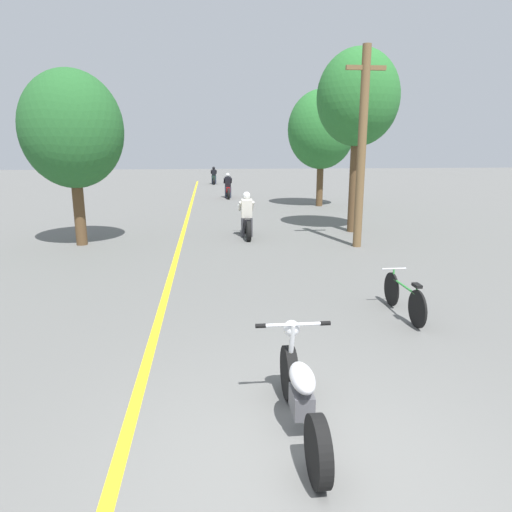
# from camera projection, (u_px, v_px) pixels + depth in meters

# --- Properties ---
(ground_plane) EXTENTS (120.00, 120.00, 0.00)m
(ground_plane) POSITION_uv_depth(u_px,v_px,m) (308.00, 473.00, 4.06)
(ground_plane) COLOR #60605E
(lane_stripe_center) EXTENTS (0.14, 48.00, 0.01)m
(lane_stripe_center) POSITION_uv_depth(u_px,v_px,m) (184.00, 230.00, 16.05)
(lane_stripe_center) COLOR yellow
(lane_stripe_center) RESTS_ON ground
(utility_pole) EXTENTS (1.10, 0.24, 5.50)m
(utility_pole) POSITION_uv_depth(u_px,v_px,m) (362.00, 147.00, 12.69)
(utility_pole) COLOR brown
(utility_pole) RESTS_ON ground
(roadside_tree_right_near) EXTENTS (2.68, 2.41, 5.94)m
(roadside_tree_right_near) POSITION_uv_depth(u_px,v_px,m) (358.00, 99.00, 14.72)
(roadside_tree_right_near) COLOR #513A23
(roadside_tree_right_near) RESTS_ON ground
(roadside_tree_right_far) EXTENTS (3.23, 2.91, 5.52)m
(roadside_tree_right_far) POSITION_uv_depth(u_px,v_px,m) (321.00, 130.00, 21.79)
(roadside_tree_right_far) COLOR #513A23
(roadside_tree_right_far) RESTS_ON ground
(roadside_tree_left) EXTENTS (2.85, 2.57, 4.96)m
(roadside_tree_left) POSITION_uv_depth(u_px,v_px,m) (72.00, 130.00, 12.82)
(roadside_tree_left) COLOR #513A23
(roadside_tree_left) RESTS_ON ground
(motorcycle_foreground) EXTENTS (0.82, 2.01, 0.99)m
(motorcycle_foreground) POSITION_uv_depth(u_px,v_px,m) (301.00, 395.00, 4.56)
(motorcycle_foreground) COLOR black
(motorcycle_foreground) RESTS_ON ground
(motorcycle_rider_lead) EXTENTS (0.50, 2.00, 1.45)m
(motorcycle_rider_lead) POSITION_uv_depth(u_px,v_px,m) (247.00, 220.00, 14.66)
(motorcycle_rider_lead) COLOR black
(motorcycle_rider_lead) RESTS_ON ground
(motorcycle_rider_mid) EXTENTS (0.50, 2.07, 1.41)m
(motorcycle_rider_mid) POSITION_uv_depth(u_px,v_px,m) (228.00, 189.00, 26.14)
(motorcycle_rider_mid) COLOR black
(motorcycle_rider_mid) RESTS_ON ground
(motorcycle_rider_far) EXTENTS (0.50, 2.08, 1.36)m
(motorcycle_rider_far) POSITION_uv_depth(u_px,v_px,m) (214.00, 177.00, 36.19)
(motorcycle_rider_far) COLOR black
(motorcycle_rider_far) RESTS_ON ground
(bicycle_parked) EXTENTS (0.44, 1.67, 0.72)m
(bicycle_parked) POSITION_uv_depth(u_px,v_px,m) (404.00, 297.00, 7.77)
(bicycle_parked) COLOR black
(bicycle_parked) RESTS_ON ground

